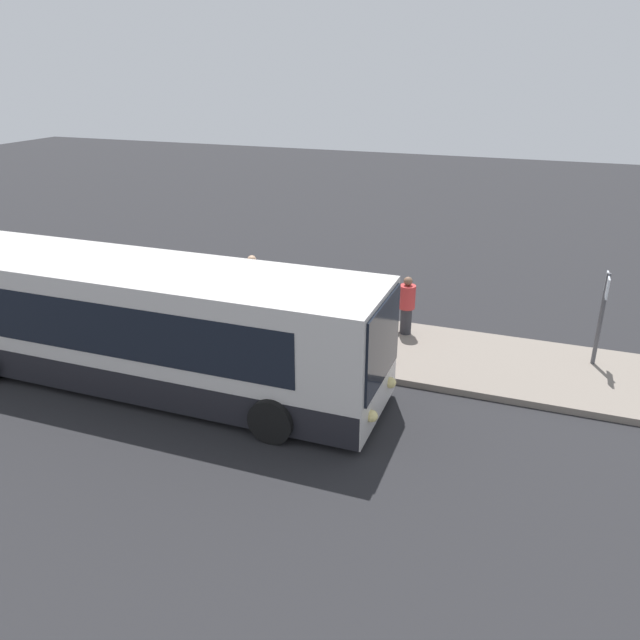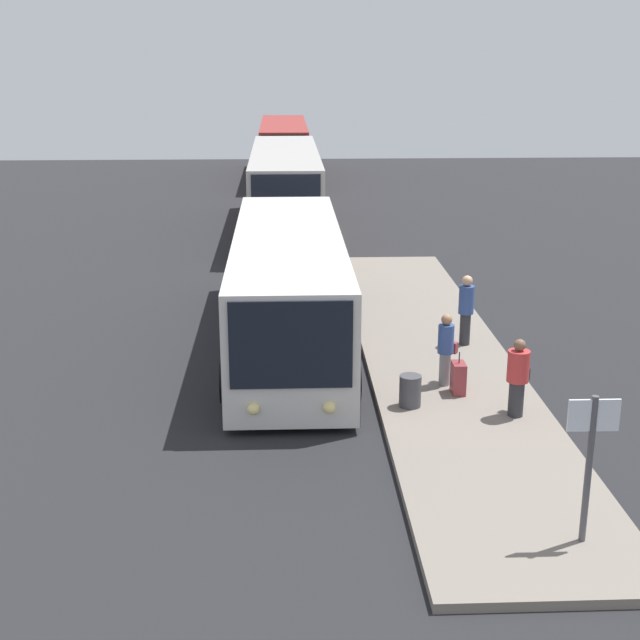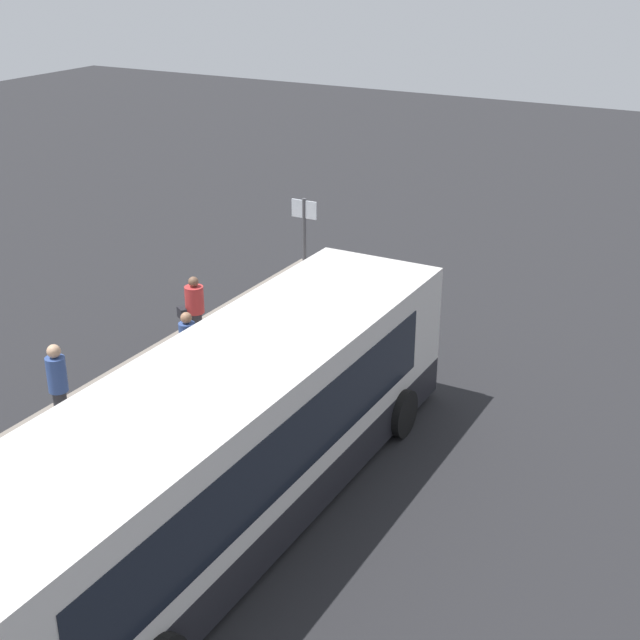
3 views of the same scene
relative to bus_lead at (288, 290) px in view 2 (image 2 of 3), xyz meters
name	(u,v)px [view 2 (image 2 of 3)]	position (x,y,z in m)	size (l,w,h in m)	color
ground	(296,359)	(1.23, 0.17, -1.38)	(80.00, 80.00, 0.00)	#232326
platform	(435,354)	(1.23, 3.45, -1.30)	(20.00, 3.38, 0.16)	slate
bus_lead	(288,290)	(0.00, 0.00, 0.00)	(11.32, 2.88, 2.78)	silver
bus_second	(285,192)	(-14.18, 0.00, 0.23)	(12.36, 2.88, 3.22)	#B2ADA8
bus_third	(284,151)	(-29.45, 0.00, 0.17)	(12.19, 2.78, 3.09)	maroon
passenger_boarding	(466,307)	(0.74, 4.26, -0.28)	(0.51, 0.51, 1.72)	#2D2D33
passenger_waiting	(518,376)	(5.13, 4.39, -0.39)	(0.69, 0.61, 1.57)	#2D2D33
passenger_with_bags	(446,347)	(3.39, 3.30, -0.37)	(0.59, 0.54, 1.57)	gray
suitcase	(458,378)	(3.91, 3.49, -0.89)	(0.45, 0.26, 0.90)	maroon
sign_post	(590,449)	(9.76, 4.19, 0.24)	(0.10, 0.74, 2.26)	#4C4C51
trash_bin	(410,391)	(4.57, 2.39, -0.90)	(0.44, 0.44, 0.65)	#3F3F44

